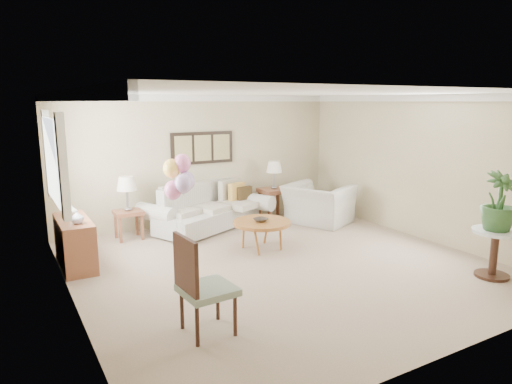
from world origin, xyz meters
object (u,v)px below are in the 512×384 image
sofa (207,211)px  accent_chair (200,284)px  coffee_table (262,223)px  armchair (318,204)px  balloon_cluster (179,178)px

sofa → accent_chair: (-1.78, -3.84, 0.23)m
coffee_table → accent_chair: 2.98m
coffee_table → accent_chair: (-2.04, -2.16, 0.12)m
sofa → accent_chair: size_ratio=2.46×
armchair → sofa: bearing=47.0°
sofa → accent_chair: 4.24m
accent_chair → armchair: bearing=38.0°
accent_chair → balloon_cluster: size_ratio=0.65×
sofa → coffee_table: bearing=-81.0°
armchair → balloon_cluster: balloon_cluster is taller
accent_chair → balloon_cluster: (0.60, 2.17, 0.77)m
balloon_cluster → accent_chair: bearing=-105.6°
armchair → balloon_cluster: 3.57m
sofa → balloon_cluster: bearing=-125.1°
coffee_table → accent_chair: accent_chair is taller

